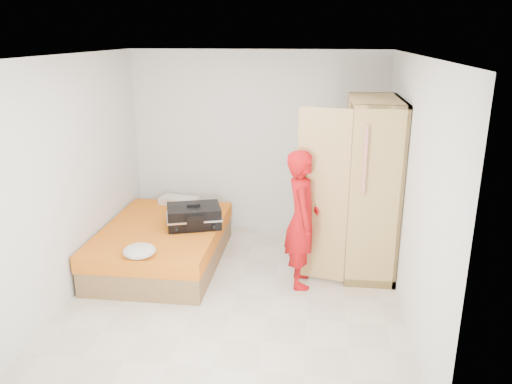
# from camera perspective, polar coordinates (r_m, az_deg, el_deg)

# --- Properties ---
(room) EXTENTS (4.00, 4.02, 2.60)m
(room) POSITION_cam_1_polar(r_m,az_deg,el_deg) (5.25, -2.39, 1.01)
(room) COLOR beige
(room) RESTS_ON ground
(bed) EXTENTS (1.42, 2.02, 0.50)m
(bed) POSITION_cam_1_polar(r_m,az_deg,el_deg) (6.46, -10.56, -5.89)
(bed) COLOR olive
(bed) RESTS_ON ground
(wardrobe) EXTENTS (1.16, 1.20, 2.10)m
(wardrobe) POSITION_cam_1_polar(r_m,az_deg,el_deg) (6.13, 12.52, 0.12)
(wardrobe) COLOR tan
(wardrobe) RESTS_ON ground
(person) EXTENTS (0.45, 0.62, 1.60)m
(person) POSITION_cam_1_polar(r_m,az_deg,el_deg) (5.66, 5.25, -3.13)
(person) COLOR #B70B17
(person) RESTS_ON ground
(suitcase) EXTENTS (0.78, 0.66, 0.29)m
(suitcase) POSITION_cam_1_polar(r_m,az_deg,el_deg) (6.27, -7.11, -2.77)
(suitcase) COLOR black
(suitcase) RESTS_ON bed
(round_cushion) EXTENTS (0.35, 0.35, 0.13)m
(round_cushion) POSITION_cam_1_polar(r_m,az_deg,el_deg) (5.55, -13.19, -6.57)
(round_cushion) COLOR beige
(round_cushion) RESTS_ON bed
(pillow) EXTENTS (0.58, 0.38, 0.10)m
(pillow) POSITION_cam_1_polar(r_m,az_deg,el_deg) (7.12, -8.77, -0.99)
(pillow) COLOR beige
(pillow) RESTS_ON bed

